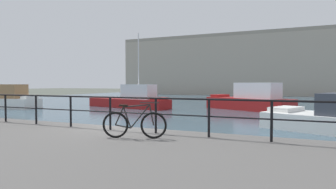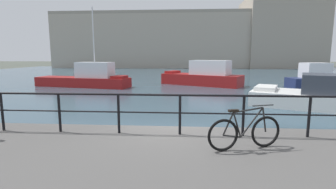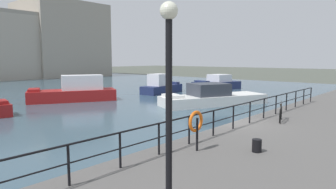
{
  "view_description": "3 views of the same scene",
  "coord_description": "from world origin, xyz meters",
  "px_view_note": "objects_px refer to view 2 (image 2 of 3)",
  "views": [
    {
      "loc": [
        5.61,
        -8.4,
        2.35
      ],
      "look_at": [
        0.29,
        3.82,
        1.87
      ],
      "focal_mm": 30.52,
      "sensor_mm": 36.0,
      "label": 1
    },
    {
      "loc": [
        0.39,
        -7.21,
        2.94
      ],
      "look_at": [
        -0.58,
        6.4,
        0.84
      ],
      "focal_mm": 27.04,
      "sensor_mm": 36.0,
      "label": 2
    },
    {
      "loc": [
        -13.25,
        -7.32,
        4.03
      ],
      "look_at": [
        1.71,
        5.93,
        1.64
      ],
      "focal_mm": 31.9,
      "sensor_mm": 36.0,
      "label": 3
    }
  ],
  "objects_px": {
    "moored_red_daysailer": "(320,79)",
    "moored_harbor_tender": "(87,78)",
    "harbor_building": "(211,40)",
    "moored_white_yacht": "(203,76)",
    "parked_bicycle": "(245,132)"
  },
  "relations": [
    {
      "from": "harbor_building",
      "to": "moored_white_yacht",
      "type": "distance_m",
      "value": 40.49
    },
    {
      "from": "moored_white_yacht",
      "to": "moored_red_daysailer",
      "type": "distance_m",
      "value": 10.51
    },
    {
      "from": "moored_white_yacht",
      "to": "parked_bicycle",
      "type": "height_order",
      "value": "moored_white_yacht"
    },
    {
      "from": "moored_red_daysailer",
      "to": "moored_white_yacht",
      "type": "bearing_deg",
      "value": 164.08
    },
    {
      "from": "moored_red_daysailer",
      "to": "harbor_building",
      "type": "bearing_deg",
      "value": 91.59
    },
    {
      "from": "moored_harbor_tender",
      "to": "moored_red_daysailer",
      "type": "distance_m",
      "value": 21.52
    },
    {
      "from": "moored_white_yacht",
      "to": "moored_harbor_tender",
      "type": "bearing_deg",
      "value": 39.13
    },
    {
      "from": "moored_harbor_tender",
      "to": "moored_red_daysailer",
      "type": "relative_size",
      "value": 1.55
    },
    {
      "from": "harbor_building",
      "to": "moored_white_yacht",
      "type": "relative_size",
      "value": 7.62
    },
    {
      "from": "moored_white_yacht",
      "to": "moored_red_daysailer",
      "type": "bearing_deg",
      "value": -161.5
    },
    {
      "from": "moored_red_daysailer",
      "to": "moored_harbor_tender",
      "type": "bearing_deg",
      "value": 174.8
    },
    {
      "from": "parked_bicycle",
      "to": "moored_white_yacht",
      "type": "bearing_deg",
      "value": 70.31
    },
    {
      "from": "moored_harbor_tender",
      "to": "parked_bicycle",
      "type": "height_order",
      "value": "moored_harbor_tender"
    },
    {
      "from": "moored_white_yacht",
      "to": "moored_red_daysailer",
      "type": "height_order",
      "value": "moored_white_yacht"
    },
    {
      "from": "moored_white_yacht",
      "to": "parked_bicycle",
      "type": "bearing_deg",
      "value": 116.49
    }
  ]
}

